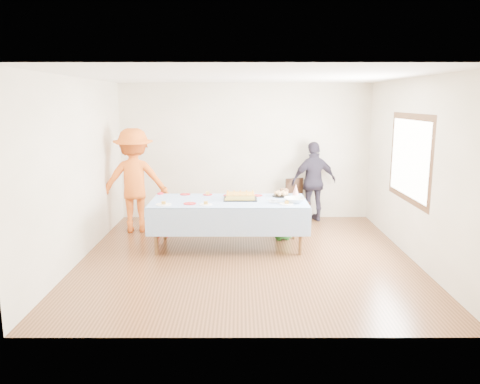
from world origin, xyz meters
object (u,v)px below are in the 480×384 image
(party_table, at_px, (229,204))
(adult_left, at_px, (135,181))
(dining_chair, at_px, (296,198))
(birthday_cake, at_px, (240,196))

(party_table, distance_m, adult_left, 1.99)
(dining_chair, bearing_deg, adult_left, 174.64)
(party_table, height_order, birthday_cake, birthday_cake)
(birthday_cake, bearing_deg, party_table, -157.32)
(party_table, bearing_deg, dining_chair, 52.09)
(birthday_cake, xyz_separation_m, adult_left, (-1.91, 0.88, 0.11))
(birthday_cake, relative_size, dining_chair, 0.63)
(birthday_cake, height_order, adult_left, adult_left)
(party_table, distance_m, dining_chair, 2.12)
(party_table, distance_m, birthday_cake, 0.23)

